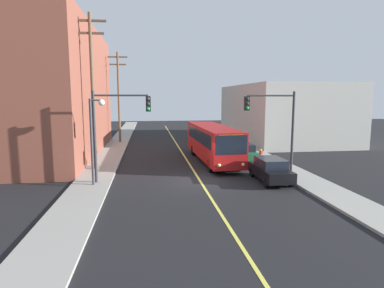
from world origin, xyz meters
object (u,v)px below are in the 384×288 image
object	(u,v)px
parked_car_white	(225,142)
traffic_signal_left_corner	(118,119)
city_bus	(212,141)
utility_pole_mid	(119,94)
fire_hydrant	(261,153)
utility_pole_near	(93,86)
parked_car_black	(270,169)
traffic_signal_right_corner	(273,117)
street_lamp_left	(95,129)
parked_car_green	(243,152)

from	to	relation	value
parked_car_white	traffic_signal_left_corner	size ratio (longest dim) A/B	0.74
city_bus	traffic_signal_left_corner	distance (m)	10.48
utility_pole_mid	traffic_signal_left_corner	distance (m)	20.40
city_bus	fire_hydrant	xyz separation A→B (m)	(4.65, 0.32, -1.23)
utility_pole_near	utility_pole_mid	distance (m)	15.89
parked_car_black	utility_pole_near	bearing A→B (deg)	157.29
traffic_signal_left_corner	fire_hydrant	size ratio (longest dim) A/B	7.14
utility_pole_near	traffic_signal_left_corner	distance (m)	5.41
utility_pole_near	traffic_signal_right_corner	size ratio (longest dim) A/B	1.97
parked_car_white	traffic_signal_right_corner	world-z (taller)	traffic_signal_right_corner
street_lamp_left	parked_car_black	bearing A→B (deg)	-1.19
parked_car_white	fire_hydrant	bearing A→B (deg)	-73.69
parked_car_black	street_lamp_left	xyz separation A→B (m)	(-11.57, 0.24, 2.90)
utility_pole_near	parked_car_black	bearing A→B (deg)	-22.71
utility_pole_mid	fire_hydrant	bearing A→B (deg)	-43.45
parked_car_green	street_lamp_left	bearing A→B (deg)	-149.22
traffic_signal_left_corner	city_bus	bearing A→B (deg)	41.64
utility_pole_near	utility_pole_mid	world-z (taller)	utility_pole_near
city_bus	parked_car_white	bearing A→B (deg)	67.79
traffic_signal_right_corner	fire_hydrant	world-z (taller)	traffic_signal_right_corner
city_bus	utility_pole_mid	world-z (taller)	utility_pole_mid
traffic_signal_right_corner	fire_hydrant	distance (m)	7.50
city_bus	parked_car_white	size ratio (longest dim) A/B	2.75
utility_pole_mid	parked_car_black	bearing A→B (deg)	-60.77
parked_car_green	utility_pole_near	world-z (taller)	utility_pole_near
street_lamp_left	traffic_signal_right_corner	bearing A→B (deg)	6.13
parked_car_green	utility_pole_near	xyz separation A→B (m)	(-12.57, -2.06, 5.76)
fire_hydrant	parked_car_black	bearing A→B (deg)	-104.91
parked_car_green	utility_pole_near	distance (m)	13.98
parked_car_green	fire_hydrant	distance (m)	2.04
street_lamp_left	parked_car_green	bearing A→B (deg)	30.78
traffic_signal_left_corner	parked_car_green	bearing A→B (deg)	31.86
parked_car_white	fire_hydrant	size ratio (longest dim) A/B	5.30
parked_car_black	parked_car_green	world-z (taller)	same
parked_car_green	traffic_signal_left_corner	xyz separation A→B (m)	(-10.35, -6.43, 3.46)
traffic_signal_left_corner	street_lamp_left	size ratio (longest dim) A/B	1.09
city_bus	utility_pole_near	distance (m)	11.20
parked_car_white	parked_car_green	bearing A→B (deg)	-90.24
parked_car_green	traffic_signal_right_corner	world-z (taller)	traffic_signal_right_corner
utility_pole_mid	fire_hydrant	distance (m)	19.94
parked_car_black	traffic_signal_right_corner	distance (m)	3.85
parked_car_white	street_lamp_left	distance (m)	18.61
city_bus	fire_hydrant	distance (m)	4.82
utility_pole_mid	traffic_signal_right_corner	world-z (taller)	utility_pole_mid
parked_car_black	utility_pole_mid	size ratio (longest dim) A/B	0.40
traffic_signal_right_corner	street_lamp_left	xyz separation A→B (m)	(-12.24, -1.31, -0.56)
parked_car_black	traffic_signal_left_corner	world-z (taller)	traffic_signal_left_corner
street_lamp_left	fire_hydrant	world-z (taller)	street_lamp_left
parked_car_green	city_bus	bearing A→B (deg)	172.98
parked_car_black	utility_pole_near	xyz separation A→B (m)	(-12.38, 5.18, 5.76)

